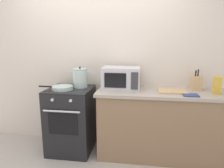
% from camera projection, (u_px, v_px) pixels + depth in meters
% --- Properties ---
extents(back_wall, '(4.40, 0.10, 2.50)m').
position_uv_depth(back_wall, '(119.00, 63.00, 2.99)').
color(back_wall, silver).
rests_on(back_wall, ground_plane).
extents(lower_cabinet_right, '(1.64, 0.56, 0.88)m').
position_uv_depth(lower_cabinet_right, '(160.00, 126.00, 2.73)').
color(lower_cabinet_right, '#8C7051').
rests_on(lower_cabinet_right, ground_plane).
extents(countertop_right, '(1.70, 0.60, 0.04)m').
position_uv_depth(countertop_right, '(162.00, 93.00, 2.64)').
color(countertop_right, '#ADA393').
rests_on(countertop_right, lower_cabinet_right).
extents(stove, '(0.60, 0.64, 0.92)m').
position_uv_depth(stove, '(71.00, 120.00, 2.88)').
color(stove, black).
rests_on(stove, ground_plane).
extents(stock_pot, '(0.29, 0.21, 0.29)m').
position_uv_depth(stock_pot, '(80.00, 78.00, 2.84)').
color(stock_pot, silver).
rests_on(stock_pot, stove).
extents(frying_pan, '(0.48, 0.28, 0.05)m').
position_uv_depth(frying_pan, '(62.00, 88.00, 2.72)').
color(frying_pan, silver).
rests_on(frying_pan, stove).
extents(microwave, '(0.50, 0.37, 0.30)m').
position_uv_depth(microwave, '(121.00, 78.00, 2.73)').
color(microwave, silver).
rests_on(microwave, countertop_right).
extents(cutting_board, '(0.36, 0.26, 0.02)m').
position_uv_depth(cutting_board, '(172.00, 91.00, 2.59)').
color(cutting_board, tan).
rests_on(cutting_board, countertop_right).
extents(knife_block, '(0.13, 0.10, 0.28)m').
position_uv_depth(knife_block, '(196.00, 83.00, 2.66)').
color(knife_block, tan).
rests_on(knife_block, countertop_right).
extents(pasta_box, '(0.08, 0.08, 0.22)m').
position_uv_depth(pasta_box, '(217.00, 85.00, 2.47)').
color(pasta_box, gold).
rests_on(pasta_box, countertop_right).
extents(oven_mitt, '(0.18, 0.14, 0.02)m').
position_uv_depth(oven_mitt, '(191.00, 95.00, 2.41)').
color(oven_mitt, '#33477A').
rests_on(oven_mitt, countertop_right).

